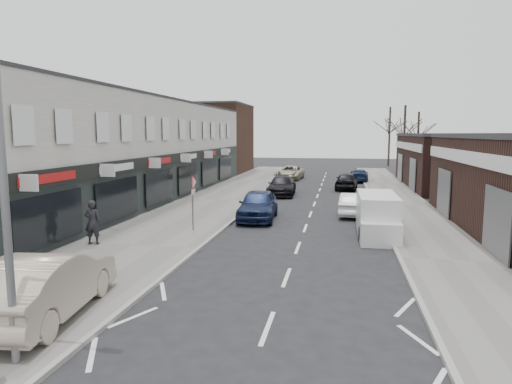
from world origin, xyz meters
The scene contains 20 objects.
ground centered at (0.00, 0.00, 0.00)m, with size 160.00×160.00×0.00m, color black.
pavement_left centered at (-6.75, 22.00, 0.06)m, with size 5.50×64.00×0.12m, color slate.
pavement_right centered at (5.75, 22.00, 0.06)m, with size 3.50×64.00×0.12m, color slate.
shop_terrace_left centered at (-13.50, 19.50, 3.55)m, with size 8.00×41.00×7.10m, color silver.
brick_block_far centered at (-13.50, 45.00, 4.00)m, with size 8.00×10.00×8.00m, color #472B1E.
right_unit_far centered at (12.50, 34.00, 2.25)m, with size 10.00×16.00×4.50m, color #321B16.
tree_far_a centered at (9.00, 48.00, 0.00)m, with size 3.60×3.60×8.00m, color #382D26, non-canonical shape.
tree_far_b centered at (11.50, 54.00, 0.00)m, with size 3.60×3.60×7.50m, color #382D26, non-canonical shape.
tree_far_c centered at (8.50, 60.00, 0.00)m, with size 3.60×3.60×8.50m, color #382D26, non-canonical shape.
street_lamp centered at (-4.53, -0.80, 4.62)m, with size 2.23×0.22×8.00m.
warning_sign centered at (-5.16, 12.00, 2.20)m, with size 0.12×0.80×2.70m.
white_van centered at (3.40, 13.08, 0.90)m, with size 1.76×4.91×1.91m.
sedan_on_pavement centered at (-5.53, 1.45, 0.94)m, with size 1.74×4.99×1.64m, color #B4A590.
pedestrian centered at (-8.42, 8.59, 1.05)m, with size 0.68×0.44×1.86m, color black.
parked_car_left_a centered at (-2.74, 15.84, 0.82)m, with size 1.93×4.79×1.63m, color #152042.
parked_car_left_b centered at (-2.73, 26.04, 0.72)m, with size 2.02×4.97×1.44m, color black.
parked_car_left_c centered at (-3.40, 38.24, 0.70)m, with size 2.31×5.01×1.39m, color #ADA48B.
parked_car_right_a centered at (2.42, 18.11, 0.65)m, with size 1.38×3.97×1.31m, color silver.
parked_car_right_b centered at (2.20, 30.48, 0.74)m, with size 1.74×4.34×1.48m, color black.
parked_car_right_c centered at (3.50, 37.25, 0.62)m, with size 1.73×4.26×1.24m, color #13203D.
Camera 1 is at (1.66, -8.47, 4.71)m, focal length 32.00 mm.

